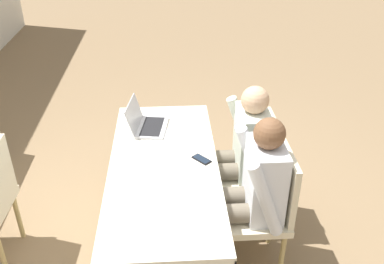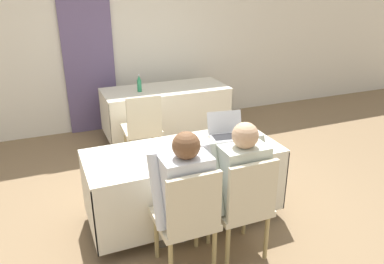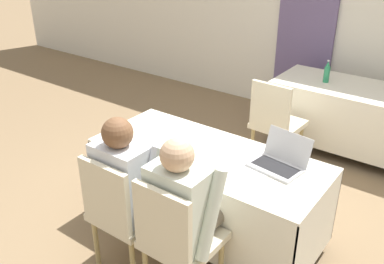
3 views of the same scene
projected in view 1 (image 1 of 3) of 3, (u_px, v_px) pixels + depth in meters
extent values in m
plane|color=#846B4C|center=(167.00, 241.00, 3.30)|extent=(24.00, 24.00, 0.00)
cube|color=silver|center=(164.00, 165.00, 2.95)|extent=(1.76, 0.75, 0.02)
cube|color=silver|center=(216.00, 198.00, 3.12)|extent=(1.76, 0.01, 0.59)
cube|color=silver|center=(114.00, 202.00, 3.08)|extent=(1.76, 0.01, 0.59)
cube|color=silver|center=(164.00, 138.00, 3.85)|extent=(0.01, 0.75, 0.59)
cylinder|color=#333333|center=(167.00, 236.00, 3.28)|extent=(0.06, 0.06, 0.11)
cube|color=#B7B7BC|center=(152.00, 128.00, 3.36)|extent=(0.38, 0.27, 0.02)
cube|color=black|center=(152.00, 126.00, 3.36)|extent=(0.33, 0.20, 0.00)
cube|color=#B7B7BC|center=(134.00, 114.00, 3.32)|extent=(0.35, 0.12, 0.20)
cube|color=black|center=(134.00, 114.00, 3.32)|extent=(0.32, 0.10, 0.18)
cube|color=black|center=(202.00, 159.00, 2.98)|extent=(0.15, 0.14, 0.01)
cube|color=#192333|center=(202.00, 159.00, 2.98)|extent=(0.13, 0.12, 0.00)
cube|color=white|center=(169.00, 135.00, 3.28)|extent=(0.28, 0.34, 0.00)
cylinder|color=tan|center=(224.00, 223.00, 3.17)|extent=(0.04, 0.04, 0.42)
cylinder|color=tan|center=(230.00, 259.00, 2.87)|extent=(0.04, 0.04, 0.42)
cylinder|color=tan|center=(270.00, 221.00, 3.19)|extent=(0.04, 0.04, 0.42)
cylinder|color=tan|center=(282.00, 257.00, 2.89)|extent=(0.04, 0.04, 0.42)
cube|color=beige|center=(254.00, 214.00, 2.91)|extent=(0.44, 0.44, 0.05)
cube|color=beige|center=(287.00, 184.00, 2.80)|extent=(0.40, 0.04, 0.45)
cylinder|color=tan|center=(217.00, 185.00, 3.57)|extent=(0.04, 0.04, 0.42)
cylinder|color=tan|center=(222.00, 213.00, 3.27)|extent=(0.04, 0.04, 0.42)
cylinder|color=tan|center=(258.00, 184.00, 3.59)|extent=(0.04, 0.04, 0.42)
cylinder|color=tan|center=(267.00, 211.00, 3.29)|extent=(0.04, 0.04, 0.42)
cube|color=beige|center=(243.00, 174.00, 3.31)|extent=(0.44, 0.44, 0.05)
cube|color=beige|center=(271.00, 146.00, 3.20)|extent=(0.40, 0.04, 0.45)
cylinder|color=tan|center=(18.00, 216.00, 3.25)|extent=(0.04, 0.04, 0.42)
cylinder|color=tan|center=(1.00, 250.00, 2.94)|extent=(0.04, 0.04, 0.42)
cylinder|color=#665B4C|center=(234.00, 196.00, 2.94)|extent=(0.13, 0.42, 0.13)
cylinder|color=#665B4C|center=(238.00, 214.00, 2.78)|extent=(0.13, 0.42, 0.13)
cylinder|color=#665B4C|center=(207.00, 230.00, 3.08)|extent=(0.10, 0.10, 0.47)
cylinder|color=#665B4C|center=(209.00, 248.00, 2.92)|extent=(0.10, 0.10, 0.47)
cube|color=silver|center=(265.00, 180.00, 2.77)|extent=(0.36, 0.22, 0.52)
cylinder|color=silver|center=(253.00, 161.00, 2.95)|extent=(0.08, 0.26, 0.54)
cylinder|color=silver|center=(265.00, 200.00, 2.58)|extent=(0.08, 0.26, 0.54)
sphere|color=brown|center=(269.00, 134.00, 2.59)|extent=(0.20, 0.20, 0.20)
cylinder|color=#665B4C|center=(225.00, 158.00, 3.34)|extent=(0.13, 0.42, 0.13)
cylinder|color=#665B4C|center=(228.00, 172.00, 3.18)|extent=(0.13, 0.42, 0.13)
cylinder|color=#665B4C|center=(202.00, 190.00, 3.48)|extent=(0.10, 0.10, 0.47)
cylinder|color=#665B4C|center=(203.00, 204.00, 3.33)|extent=(0.10, 0.10, 0.47)
cube|color=silver|center=(252.00, 142.00, 3.17)|extent=(0.36, 0.22, 0.52)
cylinder|color=silver|center=(242.00, 128.00, 3.35)|extent=(0.08, 0.26, 0.54)
cylinder|color=silver|center=(251.00, 157.00, 2.99)|extent=(0.08, 0.26, 0.54)
sphere|color=tan|center=(255.00, 100.00, 3.00)|extent=(0.20, 0.20, 0.20)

